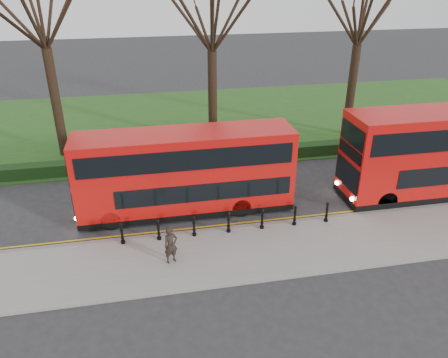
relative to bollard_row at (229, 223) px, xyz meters
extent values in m
plane|color=#28282B|center=(-0.78, 1.35, -0.65)|extent=(120.00, 120.00, 0.00)
cube|color=gray|center=(-0.78, -1.65, -0.58)|extent=(60.00, 4.00, 0.15)
cube|color=slate|center=(-0.78, 0.35, -0.58)|extent=(60.00, 0.25, 0.16)
cube|color=#234D19|center=(-0.78, 16.35, -0.62)|extent=(60.00, 18.00, 0.06)
cube|color=black|center=(-0.78, 8.15, -0.25)|extent=(60.00, 0.90, 0.80)
cube|color=yellow|center=(-0.78, 0.65, -0.64)|extent=(60.00, 0.10, 0.01)
cube|color=yellow|center=(-0.78, 0.85, -0.64)|extent=(60.00, 0.10, 0.01)
cylinder|color=black|center=(-8.78, 11.35, 2.81)|extent=(0.60, 0.60, 6.92)
cylinder|color=black|center=(1.22, 11.35, 2.54)|extent=(0.60, 0.60, 6.39)
cylinder|color=black|center=(11.22, 11.35, 2.57)|extent=(0.60, 0.60, 6.44)
cylinder|color=black|center=(-4.86, 0.00, 0.00)|extent=(0.15, 0.15, 1.00)
cylinder|color=black|center=(-3.24, 0.00, 0.00)|extent=(0.15, 0.15, 1.00)
cylinder|color=black|center=(-1.62, 0.00, 0.00)|extent=(0.15, 0.15, 1.00)
cylinder|color=black|center=(0.00, 0.00, 0.00)|extent=(0.15, 0.15, 1.00)
cylinder|color=black|center=(1.62, 0.00, 0.00)|extent=(0.15, 0.15, 1.00)
cylinder|color=black|center=(3.24, 0.00, 0.00)|extent=(0.15, 0.15, 1.00)
cylinder|color=black|center=(4.86, 0.00, 0.00)|extent=(0.15, 0.15, 1.00)
cube|color=red|center=(-1.65, 2.61, 1.65)|extent=(10.64, 2.42, 3.92)
cube|color=black|center=(-1.65, 2.61, -0.36)|extent=(10.66, 2.44, 0.29)
cube|color=black|center=(-0.87, 1.39, 0.95)|extent=(8.51, 0.04, 0.92)
cube|color=black|center=(-1.65, 1.39, 2.69)|extent=(10.06, 0.04, 1.02)
cube|color=black|center=(-6.99, 2.61, 1.96)|extent=(0.06, 2.13, 0.53)
cylinder|color=black|center=(-5.42, 1.54, -0.17)|extent=(0.97, 0.29, 0.97)
cylinder|color=black|center=(-5.42, 3.67, -0.17)|extent=(0.97, 0.29, 0.97)
cylinder|color=black|center=(0.97, 1.54, -0.17)|extent=(0.97, 0.29, 0.97)
cylinder|color=black|center=(0.97, 3.67, -0.17)|extent=(0.97, 0.29, 0.97)
cube|color=black|center=(12.61, 1.83, -0.33)|extent=(11.92, 2.73, 0.32)
cube|color=black|center=(6.64, 1.83, 2.27)|extent=(0.06, 2.38, 0.60)
cylinder|color=black|center=(8.39, 0.64, -0.11)|extent=(1.08, 0.32, 1.08)
cylinder|color=black|center=(8.39, 3.02, -0.11)|extent=(1.08, 0.32, 1.08)
imported|color=black|center=(-2.82, -1.75, 0.33)|extent=(0.70, 0.58, 1.65)
camera|label=1|loc=(-3.51, -16.88, 10.91)|focal=35.00mm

